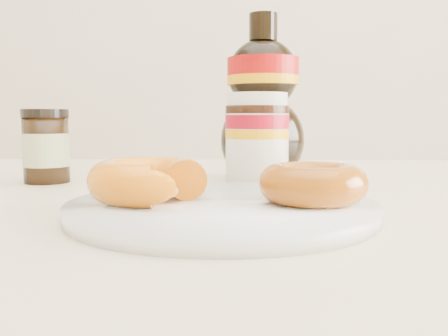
{
  "coord_description": "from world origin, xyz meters",
  "views": [
    {
      "loc": [
        0.04,
        -0.41,
        0.83
      ],
      "look_at": [
        0.03,
        0.05,
        0.79
      ],
      "focal_mm": 40.0,
      "sensor_mm": 36.0,
      "label": 1
    }
  ],
  "objects_px": {
    "dining_table": "(201,275)",
    "donut_whole": "(313,183)",
    "donut_bitten": "(148,180)",
    "dark_jar": "(46,147)",
    "nutella_jar": "(257,135)",
    "syrup_bottle": "(263,98)",
    "plate": "(222,208)"
  },
  "relations": [
    {
      "from": "dining_table",
      "to": "donut_whole",
      "type": "height_order",
      "value": "donut_whole"
    },
    {
      "from": "donut_bitten",
      "to": "dark_jar",
      "type": "distance_m",
      "value": 0.27
    },
    {
      "from": "nutella_jar",
      "to": "dining_table",
      "type": "bearing_deg",
      "value": -118.84
    },
    {
      "from": "nutella_jar",
      "to": "syrup_bottle",
      "type": "height_order",
      "value": "syrup_bottle"
    },
    {
      "from": "plate",
      "to": "donut_whole",
      "type": "distance_m",
      "value": 0.08
    },
    {
      "from": "plate",
      "to": "syrup_bottle",
      "type": "distance_m",
      "value": 0.27
    },
    {
      "from": "plate",
      "to": "donut_bitten",
      "type": "distance_m",
      "value": 0.07
    },
    {
      "from": "donut_whole",
      "to": "nutella_jar",
      "type": "relative_size",
      "value": 0.79
    },
    {
      "from": "donut_bitten",
      "to": "dark_jar",
      "type": "bearing_deg",
      "value": 124.86
    },
    {
      "from": "donut_whole",
      "to": "nutella_jar",
      "type": "distance_m",
      "value": 0.22
    },
    {
      "from": "plate",
      "to": "donut_whole",
      "type": "height_order",
      "value": "donut_whole"
    },
    {
      "from": "dining_table",
      "to": "donut_bitten",
      "type": "bearing_deg",
      "value": -108.83
    },
    {
      "from": "donut_whole",
      "to": "syrup_bottle",
      "type": "relative_size",
      "value": 0.41
    },
    {
      "from": "plate",
      "to": "dining_table",
      "type": "bearing_deg",
      "value": 104.72
    },
    {
      "from": "nutella_jar",
      "to": "plate",
      "type": "bearing_deg",
      "value": -99.4
    },
    {
      "from": "donut_whole",
      "to": "syrup_bottle",
      "type": "xyz_separation_m",
      "value": [
        -0.03,
        0.25,
        0.08
      ]
    },
    {
      "from": "donut_whole",
      "to": "syrup_bottle",
      "type": "height_order",
      "value": "syrup_bottle"
    },
    {
      "from": "dark_jar",
      "to": "syrup_bottle",
      "type": "bearing_deg",
      "value": 8.68
    },
    {
      "from": "dining_table",
      "to": "syrup_bottle",
      "type": "bearing_deg",
      "value": 64.72
    },
    {
      "from": "dining_table",
      "to": "donut_bitten",
      "type": "xyz_separation_m",
      "value": [
        -0.03,
        -0.1,
        0.11
      ]
    },
    {
      "from": "dining_table",
      "to": "plate",
      "type": "distance_m",
      "value": 0.14
    },
    {
      "from": "plate",
      "to": "donut_bitten",
      "type": "xyz_separation_m",
      "value": [
        -0.06,
        -0.0,
        0.02
      ]
    },
    {
      "from": "donut_whole",
      "to": "dark_jar",
      "type": "relative_size",
      "value": 0.96
    },
    {
      "from": "dining_table",
      "to": "nutella_jar",
      "type": "height_order",
      "value": "nutella_jar"
    },
    {
      "from": "donut_bitten",
      "to": "dark_jar",
      "type": "height_order",
      "value": "dark_jar"
    },
    {
      "from": "donut_bitten",
      "to": "donut_whole",
      "type": "height_order",
      "value": "donut_bitten"
    },
    {
      "from": "nutella_jar",
      "to": "syrup_bottle",
      "type": "xyz_separation_m",
      "value": [
        0.01,
        0.04,
        0.05
      ]
    },
    {
      "from": "dining_table",
      "to": "dark_jar",
      "type": "height_order",
      "value": "dark_jar"
    },
    {
      "from": "nutella_jar",
      "to": "donut_bitten",
      "type": "bearing_deg",
      "value": -114.28
    },
    {
      "from": "nutella_jar",
      "to": "donut_whole",
      "type": "bearing_deg",
      "value": -79.79
    },
    {
      "from": "dining_table",
      "to": "syrup_bottle",
      "type": "distance_m",
      "value": 0.25
    },
    {
      "from": "plate",
      "to": "dark_jar",
      "type": "bearing_deg",
      "value": 137.83
    }
  ]
}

